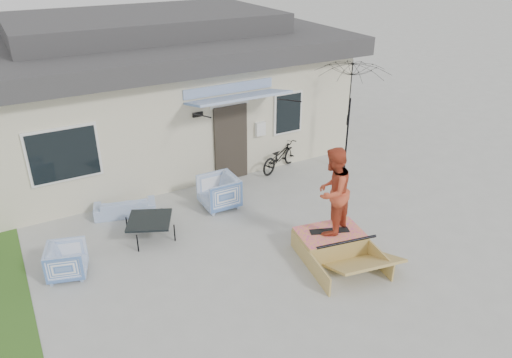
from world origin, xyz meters
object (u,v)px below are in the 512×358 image
bicycle (280,153)px  skateboard (329,230)px  loveseat (125,204)px  skater (333,190)px  armchair_right (219,190)px  coffee_table (150,228)px  skate_ramp (330,242)px  armchair_left (67,259)px  patio_umbrella (349,110)px

bicycle → skateboard: bicycle is taller
loveseat → skater: size_ratio=0.77×
loveseat → armchair_right: 2.28m
coffee_table → skate_ramp: coffee_table is taller
armchair_right → coffee_table: armchair_right is taller
armchair_right → loveseat: bearing=-108.9°
coffee_table → bicycle: 4.67m
armchair_left → patio_umbrella: patio_umbrella is taller
loveseat → patio_umbrella: patio_umbrella is taller
skateboard → loveseat: bearing=154.4°
patio_umbrella → bicycle: bearing=153.0°
skate_ramp → skateboard: (0.01, 0.04, 0.25)m
loveseat → coffee_table: size_ratio=1.56×
loveseat → armchair_left: (-1.63, -1.80, 0.09)m
armchair_right → skater: size_ratio=0.47×
skate_ramp → patio_umbrella: bearing=57.1°
loveseat → skater: (3.39, -3.58, 1.16)m
skateboard → skater: size_ratio=0.44×
armchair_left → skate_ramp: 5.34m
skate_ramp → loveseat: bearing=142.7°
skate_ramp → skateboard: size_ratio=2.18×
coffee_table → skateboard: 3.93m
armchair_left → coffee_table: 1.93m
loveseat → coffee_table: (0.22, -1.27, -0.05)m
loveseat → bicycle: bicycle is taller
armchair_right → coffee_table: 2.00m
bicycle → skate_ramp: (-1.20, -3.99, -0.27)m
patio_umbrella → armchair_right: bearing=-176.4°
armchair_left → skate_ramp: (5.01, -1.83, -0.14)m
loveseat → skateboard: 4.94m
skate_ramp → skater: (0.01, 0.04, 1.21)m
armchair_left → coffee_table: size_ratio=0.80×
armchair_left → skateboard: 5.33m
armchair_left → skateboard: size_ratio=0.89×
skater → loveseat: bearing=-73.7°
loveseat → bicycle: size_ratio=0.92×
coffee_table → skater: 4.11m
coffee_table → armchair_left: bearing=-164.0°
armchair_right → patio_umbrella: patio_umbrella is taller
bicycle → skate_ramp: bearing=140.3°
loveseat → bicycle: bearing=-161.1°
skateboard → coffee_table: bearing=164.9°
bicycle → patio_umbrella: bearing=-140.0°
coffee_table → skateboard: skateboard is taller
armchair_left → skate_ramp: armchair_left is taller
skate_ramp → skateboard: skateboard is taller
loveseat → patio_umbrella: (6.26, -0.49, 1.47)m
loveseat → skater: bearing=147.8°
armchair_left → coffee_table: bearing=-57.5°
skater → bicycle: bearing=-133.9°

